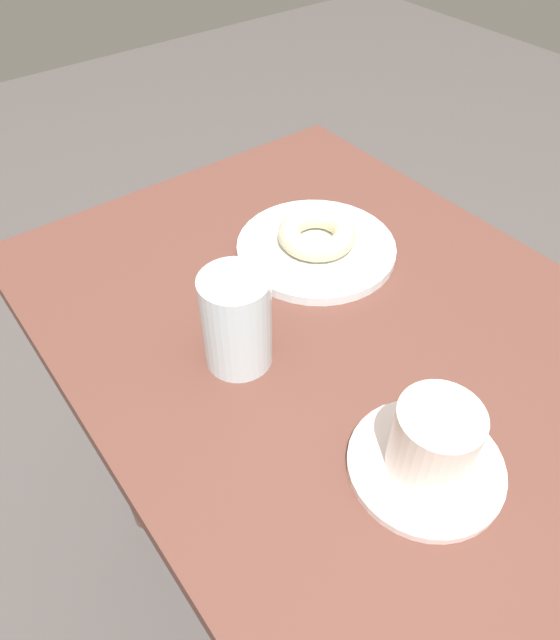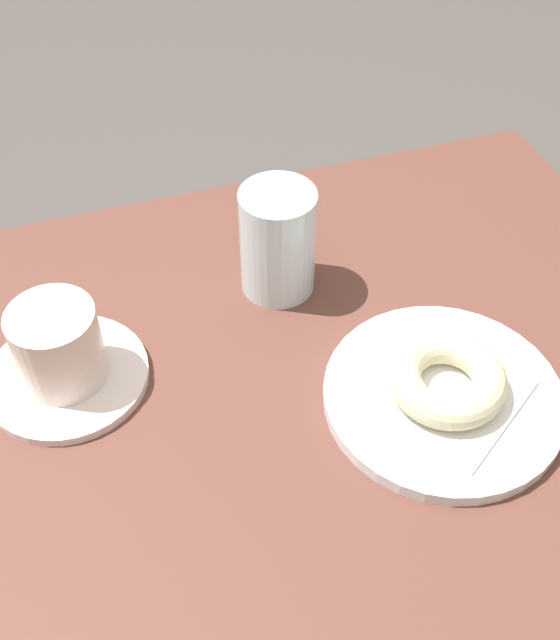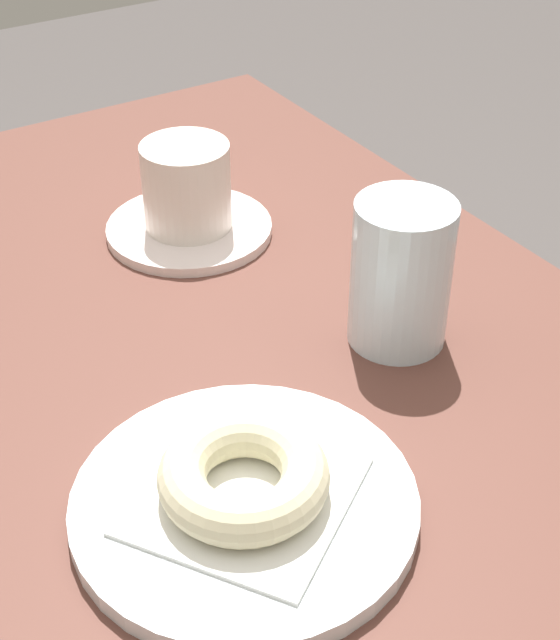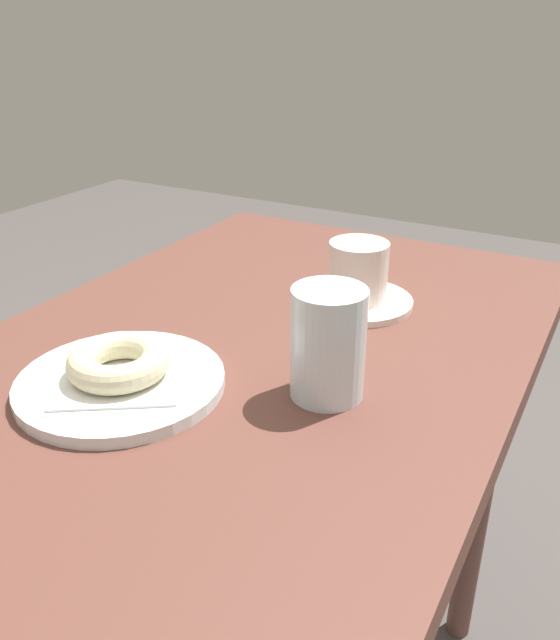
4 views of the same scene
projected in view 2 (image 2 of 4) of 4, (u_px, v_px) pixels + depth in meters
name	position (u px, v px, depth m)	size (l,w,h in m)	color
table	(248.00, 453.00, 0.80)	(0.92, 0.62, 0.76)	brown
plate_sugar_ring	(443.00, 397.00, 0.71)	(0.22, 0.22, 0.01)	white
napkin_sugar_ring	(444.00, 391.00, 0.71)	(0.13, 0.13, 0.00)	white
donut_sugar_ring	(447.00, 379.00, 0.69)	(0.11, 0.11, 0.03)	beige
water_glass	(278.00, 242.00, 0.78)	(0.08, 0.08, 0.12)	silver
coffee_cup	(61.00, 354.00, 0.71)	(0.15, 0.15, 0.09)	silver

